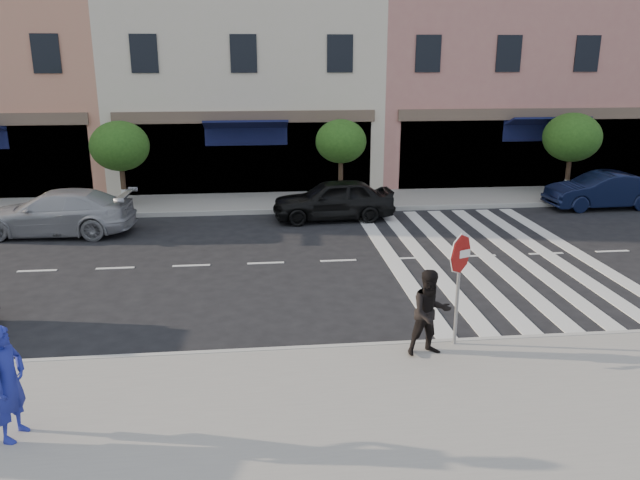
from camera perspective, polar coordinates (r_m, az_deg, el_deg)
The scene contains 14 objects.
ground at distance 13.34m, azimuth -4.58°, elevation -7.60°, with size 120.00×120.00×0.00m, color black.
sidewalk_near at distance 9.99m, azimuth -3.92°, elevation -16.01°, with size 60.00×4.50×0.15m, color gray.
sidewalk_far at distance 23.79m, azimuth -5.38°, elevation 3.43°, with size 60.00×3.00×0.15m, color gray.
building_centre at distance 29.17m, azimuth -6.91°, elevation 16.55°, with size 11.00×9.00×11.00m, color beige.
building_east_mid at distance 31.46m, azimuth 16.62°, elevation 17.83°, with size 13.00×9.00×13.00m, color tan.
street_tree_wb at distance 23.67m, azimuth -17.84°, elevation 8.15°, with size 2.10×2.10×3.06m.
street_tree_c at distance 23.41m, azimuth 1.93°, elevation 8.96°, with size 1.90×1.90×3.04m.
street_tree_ea at distance 26.21m, azimuth 22.05°, elevation 8.67°, with size 2.20×2.20×3.19m.
stop_sign at distance 11.73m, azimuth 12.66°, elevation -2.13°, with size 0.73×0.32×2.20m.
photographer at distance 10.02m, azimuth -26.61°, elevation -11.56°, with size 0.64×0.42×1.74m, color navy.
walker at distance 11.54m, azimuth 10.05°, elevation -6.58°, with size 0.79×0.62×1.62m, color black.
car_far_left at distance 21.27m, azimuth -23.00°, elevation 2.33°, with size 1.96×4.82×1.40m, color #9E9EA3.
car_far_mid at distance 21.39m, azimuth 1.22°, elevation 3.74°, with size 1.66×4.13×1.41m, color black.
car_far_right at distance 25.25m, azimuth 24.37°, elevation 4.16°, with size 1.41×4.03×1.33m, color black.
Camera 1 is at (-0.24, -12.17, 5.45)m, focal length 35.00 mm.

